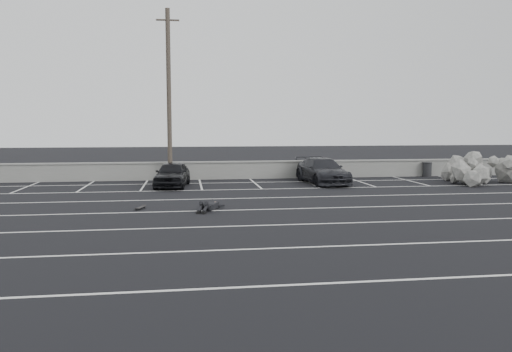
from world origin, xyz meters
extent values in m
plane|color=black|center=(0.00, 0.00, 0.00)|extent=(120.00, 120.00, 0.00)
cube|color=gray|center=(0.00, 14.00, 0.50)|extent=(50.00, 0.35, 1.00)
cube|color=gray|center=(0.00, 14.00, 1.02)|extent=(50.00, 0.45, 0.08)
cube|color=silver|center=(0.00, -6.00, 0.00)|extent=(36.00, 0.10, 0.01)
cube|color=silver|center=(0.00, -3.00, 0.00)|extent=(36.00, 0.10, 0.01)
cube|color=silver|center=(0.00, 0.00, 0.00)|extent=(36.00, 0.10, 0.01)
cube|color=silver|center=(0.00, 3.00, 0.00)|extent=(36.00, 0.10, 0.01)
cube|color=silver|center=(0.00, 6.00, 0.00)|extent=(36.00, 0.10, 0.01)
cube|color=silver|center=(0.00, 9.00, 0.00)|extent=(36.00, 0.10, 0.01)
cube|color=silver|center=(0.00, 12.00, 0.00)|extent=(36.00, 0.10, 0.01)
cube|color=silver|center=(-11.00, 11.50, 0.00)|extent=(0.10, 5.00, 0.01)
cube|color=silver|center=(-8.00, 11.50, 0.00)|extent=(0.10, 5.00, 0.01)
cube|color=silver|center=(-5.00, 11.50, 0.00)|extent=(0.10, 5.00, 0.01)
cube|color=silver|center=(-2.00, 11.50, 0.00)|extent=(0.10, 5.00, 0.01)
cube|color=silver|center=(1.00, 11.50, 0.00)|extent=(0.10, 5.00, 0.01)
cube|color=silver|center=(4.00, 11.50, 0.00)|extent=(0.10, 5.00, 0.01)
cube|color=silver|center=(7.00, 11.50, 0.00)|extent=(0.10, 5.00, 0.01)
cube|color=silver|center=(10.00, 11.50, 0.00)|extent=(0.10, 5.00, 0.01)
cube|color=silver|center=(13.00, 11.50, 0.00)|extent=(0.10, 5.00, 0.01)
imported|color=black|center=(-3.49, 10.68, 0.66)|extent=(2.03, 4.05, 1.32)
imported|color=black|center=(4.69, 11.07, 0.69)|extent=(2.37, 4.94, 1.39)
cylinder|color=#4C4238|center=(-3.66, 13.20, 4.82)|extent=(0.26, 0.26, 9.64)
cube|color=#4C4238|center=(-3.66, 13.20, 8.99)|extent=(1.28, 0.09, 0.09)
cylinder|color=#252527|center=(12.12, 13.60, 0.43)|extent=(0.56, 0.56, 0.86)
cylinder|color=#252527|center=(12.12, 13.60, 0.88)|extent=(0.62, 0.62, 0.05)
cube|color=black|center=(-4.53, 3.71, 0.07)|extent=(0.38, 0.69, 0.02)
cube|color=#252527|center=(-4.46, 3.92, 0.04)|extent=(0.14, 0.08, 0.03)
cube|color=#252527|center=(-4.60, 3.50, 0.04)|extent=(0.14, 0.08, 0.03)
cylinder|color=black|center=(-4.54, 3.95, 0.02)|extent=(0.04, 0.05, 0.05)
cylinder|color=black|center=(-4.38, 3.90, 0.02)|extent=(0.04, 0.05, 0.05)
cylinder|color=black|center=(-4.68, 3.53, 0.02)|extent=(0.04, 0.05, 0.05)
cylinder|color=black|center=(-4.52, 3.47, 0.02)|extent=(0.04, 0.05, 0.05)
camera|label=1|loc=(-2.80, -15.53, 3.19)|focal=35.00mm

